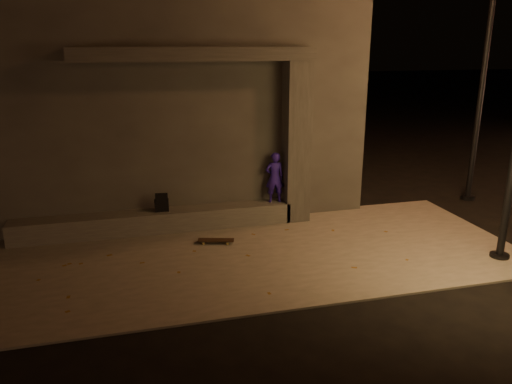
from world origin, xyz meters
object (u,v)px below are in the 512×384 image
object	(u,v)px
column	(296,143)
skateboarder	(275,177)
skateboard	(216,240)
backpack	(162,204)

from	to	relation	value
column	skateboarder	distance (m)	0.92
column	skateboard	distance (m)	2.89
column	backpack	xyz separation A→B (m)	(-3.06, -0.00, -1.20)
skateboarder	column	bearing A→B (deg)	-176.76
skateboarder	skateboard	xyz separation A→B (m)	(-1.56, -1.05, -0.96)
skateboarder	skateboard	world-z (taller)	skateboarder
skateboard	column	bearing A→B (deg)	42.70
column	skateboard	size ratio (longest dim) A/B	4.71
column	skateboarder	xyz separation A→B (m)	(-0.50, 0.00, -0.77)
skateboarder	backpack	size ratio (longest dim) A/B	2.73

